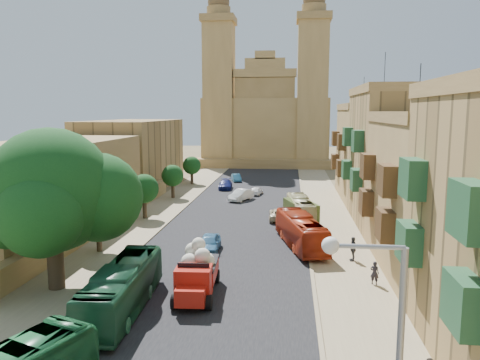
% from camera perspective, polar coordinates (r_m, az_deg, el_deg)
% --- Properties ---
extents(ground, '(260.00, 260.00, 0.00)m').
position_cam_1_polar(ground, '(26.54, -6.37, -16.89)').
color(ground, brown).
extents(road_surface, '(14.00, 140.00, 0.01)m').
position_cam_1_polar(road_surface, '(54.85, 0.45, -3.53)').
color(road_surface, black).
rests_on(road_surface, ground).
extents(sidewalk_east, '(5.00, 140.00, 0.01)m').
position_cam_1_polar(sidewalk_east, '(54.74, 10.42, -3.69)').
color(sidewalk_east, '#8C7B5B').
rests_on(sidewalk_east, ground).
extents(sidewalk_west, '(5.00, 140.00, 0.01)m').
position_cam_1_polar(sidewalk_west, '(56.58, -9.18, -3.27)').
color(sidewalk_west, '#8C7B5B').
rests_on(sidewalk_west, ground).
extents(kerb_east, '(0.25, 140.00, 0.12)m').
position_cam_1_polar(kerb_east, '(54.59, 7.80, -3.60)').
color(kerb_east, '#8C7B5B').
rests_on(kerb_east, ground).
extents(kerb_west, '(0.25, 140.00, 0.12)m').
position_cam_1_polar(kerb_west, '(55.96, -6.71, -3.29)').
color(kerb_west, '#8C7B5B').
rests_on(kerb_west, ground).
extents(townhouse_b, '(9.00, 14.00, 14.90)m').
position_cam_1_polar(townhouse_b, '(36.43, 22.99, -1.22)').
color(townhouse_b, olive).
rests_on(townhouse_b, ground).
extents(townhouse_c, '(9.00, 14.00, 17.40)m').
position_cam_1_polar(townhouse_c, '(49.74, 18.49, 2.86)').
color(townhouse_c, '#9F7D48').
rests_on(townhouse_c, ground).
extents(townhouse_d, '(9.00, 14.00, 15.90)m').
position_cam_1_polar(townhouse_d, '(63.50, 15.80, 3.39)').
color(townhouse_d, olive).
rests_on(townhouse_d, ground).
extents(west_wall, '(1.00, 40.00, 1.80)m').
position_cam_1_polar(west_wall, '(48.08, -15.83, -4.46)').
color(west_wall, olive).
rests_on(west_wall, ground).
extents(west_building_low, '(10.00, 28.00, 8.40)m').
position_cam_1_polar(west_building_low, '(48.08, -22.97, -0.80)').
color(west_building_low, olive).
rests_on(west_building_low, ground).
extents(west_building_mid, '(10.00, 22.00, 10.00)m').
position_cam_1_polar(west_building_mid, '(71.62, -12.88, 3.10)').
color(west_building_mid, '#9F7D48').
rests_on(west_building_mid, ground).
extents(church, '(28.00, 22.50, 36.30)m').
position_cam_1_polar(church, '(102.17, 3.22, 7.34)').
color(church, olive).
rests_on(church, ground).
extents(ficus_tree, '(10.34, 9.52, 10.34)m').
position_cam_1_polar(ficus_tree, '(31.57, -21.83, -1.70)').
color(ficus_tree, '#35281A').
rests_on(ficus_tree, ground).
extents(street_tree_a, '(3.40, 3.40, 5.22)m').
position_cam_1_polar(street_tree_a, '(39.38, -16.95, -3.43)').
color(street_tree_a, '#35281A').
rests_on(street_tree_a, ground).
extents(street_tree_b, '(3.09, 3.09, 4.76)m').
position_cam_1_polar(street_tree_b, '(50.49, -11.61, -1.07)').
color(street_tree_b, '#35281A').
rests_on(street_tree_b, ground).
extents(street_tree_c, '(2.86, 2.86, 4.39)m').
position_cam_1_polar(street_tree_c, '(61.93, -8.22, 0.50)').
color(street_tree_c, '#35281A').
rests_on(street_tree_c, ground).
extents(street_tree_d, '(2.83, 2.83, 4.36)m').
position_cam_1_polar(street_tree_d, '(73.52, -5.90, 1.75)').
color(street_tree_d, '#35281A').
rests_on(street_tree_d, ground).
extents(streetlamp, '(2.11, 0.44, 8.22)m').
position_cam_1_polar(streetlamp, '(13.14, 16.72, -19.65)').
color(streetlamp, gray).
rests_on(streetlamp, ground).
extents(red_truck, '(2.62, 5.98, 3.42)m').
position_cam_1_polar(red_truck, '(29.48, -5.29, -11.07)').
color(red_truck, '#AD180D').
rests_on(red_truck, ground).
extents(olive_pickup, '(3.71, 5.52, 2.10)m').
position_cam_1_polar(olive_pickup, '(48.87, 7.41, -3.85)').
color(olive_pickup, '#39481B').
rests_on(olive_pickup, ground).
extents(bus_green_north, '(2.76, 9.98, 2.75)m').
position_cam_1_polar(bus_green_north, '(27.96, -14.19, -12.68)').
color(bus_green_north, '#1D5434').
rests_on(bus_green_north, ground).
extents(bus_red_east, '(4.52, 9.86, 2.68)m').
position_cam_1_polar(bus_red_east, '(39.78, 7.43, -6.21)').
color(bus_red_east, '#A42A10').
rests_on(bus_red_east, ground).
extents(bus_cream_east, '(3.07, 8.65, 2.36)m').
position_cam_1_polar(bus_cream_east, '(49.92, 7.38, -3.41)').
color(bus_cream_east, '#CAC28D').
rests_on(bus_cream_east, ground).
extents(car_blue_a, '(1.80, 4.20, 1.41)m').
position_cam_1_polar(car_blue_a, '(38.36, -3.77, -7.69)').
color(car_blue_a, teal).
rests_on(car_blue_a, ground).
extents(car_white_a, '(3.11, 4.55, 1.42)m').
position_cam_1_polar(car_white_a, '(59.84, 0.12, -1.84)').
color(car_white_a, white).
rests_on(car_white_a, ground).
extents(car_cream, '(2.15, 4.42, 1.21)m').
position_cam_1_polar(car_cream, '(49.34, 4.78, -4.19)').
color(car_cream, '#C8B792').
rests_on(car_cream, ground).
extents(car_dkblue, '(2.18, 4.70, 1.33)m').
position_cam_1_polar(car_dkblue, '(68.72, -1.78, -0.55)').
color(car_dkblue, '#101856').
rests_on(car_dkblue, ground).
extents(car_white_b, '(1.82, 3.35, 1.08)m').
position_cam_1_polar(car_white_b, '(64.08, 2.03, -1.32)').
color(car_white_b, white).
rests_on(car_white_b, ground).
extents(car_blue_b, '(2.14, 3.79, 1.18)m').
position_cam_1_polar(car_blue_b, '(76.19, -0.46, 0.27)').
color(car_blue_b, teal).
rests_on(car_blue_b, ground).
extents(pedestrian_a, '(0.68, 0.58, 1.57)m').
position_cam_1_polar(pedestrian_a, '(32.52, 16.09, -10.84)').
color(pedestrian_a, black).
rests_on(pedestrian_a, ground).
extents(pedestrian_c, '(0.47, 1.11, 1.88)m').
position_cam_1_polar(pedestrian_c, '(36.94, 13.60, -8.16)').
color(pedestrian_c, '#3C3C40').
rests_on(pedestrian_c, ground).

